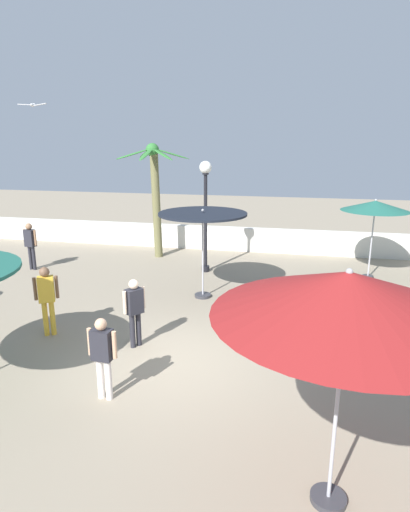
# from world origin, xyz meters

# --- Properties ---
(ground_plane) EXTENTS (56.00, 56.00, 0.00)m
(ground_plane) POSITION_xyz_m (0.00, 0.00, 0.00)
(ground_plane) COLOR gray
(boundary_wall) EXTENTS (25.20, 0.30, 0.99)m
(boundary_wall) POSITION_xyz_m (0.00, 9.58, 0.50)
(boundary_wall) COLOR silver
(boundary_wall) RESTS_ON ground_plane
(patio_umbrella_1) EXTENTS (2.54, 2.54, 2.65)m
(patio_umbrella_1) POSITION_xyz_m (-0.17, 3.83, 2.38)
(patio_umbrella_1) COLOR #333338
(patio_umbrella_1) RESTS_ON ground_plane
(patio_umbrella_2) EXTENTS (2.19, 2.19, 2.69)m
(patio_umbrella_2) POSITION_xyz_m (4.94, 6.80, 2.44)
(patio_umbrella_2) COLOR #333338
(patio_umbrella_2) RESTS_ON ground_plane
(patio_umbrella_3) EXTENTS (3.10, 3.10, 3.15)m
(patio_umbrella_3) POSITION_xyz_m (3.02, -3.11, 2.84)
(patio_umbrella_3) COLOR #333338
(patio_umbrella_3) RESTS_ON ground_plane
(palm_tree_1) EXTENTS (2.84, 2.83, 4.43)m
(palm_tree_1) POSITION_xyz_m (-2.97, 7.94, 2.88)
(palm_tree_1) COLOR #69653F
(palm_tree_1) RESTS_ON ground_plane
(lamp_post_1) EXTENTS (0.42, 0.42, 3.86)m
(lamp_post_1) POSITION_xyz_m (-0.63, 6.36, 2.58)
(lamp_post_1) COLOR black
(lamp_post_1) RESTS_ON ground_plane
(guest_0) EXTENTS (0.41, 0.47, 1.59)m
(guest_0) POSITION_xyz_m (-0.97, 0.43, 0.96)
(guest_0) COLOR #26262D
(guest_0) RESTS_ON ground_plane
(guest_1) EXTENTS (0.56, 0.26, 1.56)m
(guest_1) POSITION_xyz_m (-0.78, -1.60, 0.93)
(guest_1) COLOR silver
(guest_1) RESTS_ON ground_plane
(guest_2) EXTENTS (0.55, 0.30, 1.70)m
(guest_2) POSITION_xyz_m (-6.79, 5.26, 1.03)
(guest_2) COLOR #26262D
(guest_2) RESTS_ON ground_plane
(guest_3) EXTENTS (0.50, 0.38, 1.70)m
(guest_3) POSITION_xyz_m (-3.20, 0.54, 1.03)
(guest_3) COLOR gold
(guest_3) RESTS_ON ground_plane
(seagull_0) EXTENTS (1.04, 0.41, 0.14)m
(seagull_0) POSITION_xyz_m (-7.33, 7.06, 5.79)
(seagull_0) COLOR white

